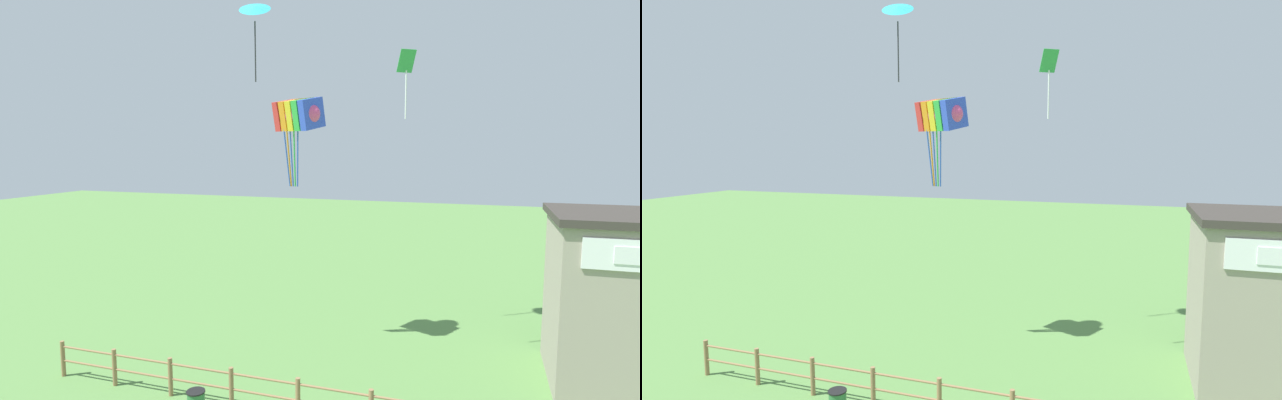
# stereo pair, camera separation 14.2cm
# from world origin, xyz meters

# --- Properties ---
(wooden_fence) EXTENTS (17.03, 0.14, 1.21)m
(wooden_fence) POSITION_xyz_m (0.00, 5.33, 0.69)
(wooden_fence) COLOR olive
(wooden_fence) RESTS_ON ground_plane
(kite_rainbow_parafoil) EXTENTS (2.29, 1.92, 3.36)m
(kite_rainbow_parafoil) POSITION_xyz_m (-1.90, 10.52, 8.88)
(kite_rainbow_parafoil) COLOR #E54C8C
(kite_green_diamond) EXTENTS (0.68, 0.63, 2.32)m
(kite_green_diamond) POSITION_xyz_m (2.15, 10.22, 10.25)
(kite_green_diamond) COLOR green
(kite_cyan_delta) EXTENTS (1.39, 1.28, 2.98)m
(kite_cyan_delta) POSITION_xyz_m (-3.27, 9.73, 12.59)
(kite_cyan_delta) COLOR #2DB2C6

